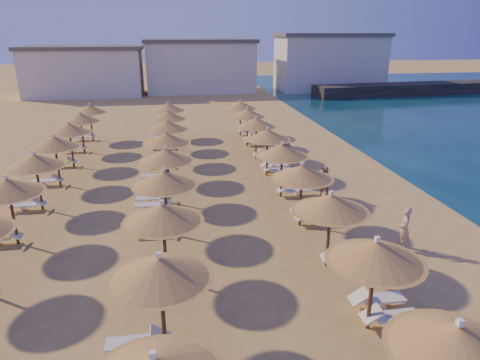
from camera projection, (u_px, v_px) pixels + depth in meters
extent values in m
plane|color=tan|center=(260.00, 239.00, 18.07)|extent=(220.00, 220.00, 0.00)
cube|color=black|center=(416.00, 89.00, 59.80)|extent=(30.26, 7.18, 1.50)
cube|color=silver|center=(85.00, 73.00, 57.90)|extent=(15.00, 8.00, 6.00)
cube|color=#59514C|center=(82.00, 48.00, 56.83)|extent=(15.60, 8.48, 0.50)
cube|color=silver|center=(201.00, 68.00, 61.58)|extent=(15.00, 8.00, 6.80)
cube|color=#59514C|center=(200.00, 41.00, 60.38)|extent=(15.60, 8.48, 0.50)
cube|color=silver|center=(329.00, 64.00, 63.45)|extent=(15.00, 8.00, 7.60)
cube|color=#59514C|center=(331.00, 35.00, 62.11)|extent=(15.60, 8.48, 0.50)
cone|color=#A86D30|center=(457.00, 339.00, 8.48)|extent=(2.61, 2.61, 0.62)
cone|color=#A86D30|center=(455.00, 349.00, 8.57)|extent=(2.81, 2.81, 0.12)
cube|color=white|center=(460.00, 323.00, 8.36)|extent=(0.12, 0.12, 0.14)
cylinder|color=brown|center=(371.00, 292.00, 12.27)|extent=(0.12, 0.12, 2.49)
cone|color=#A86D30|center=(376.00, 251.00, 11.85)|extent=(2.61, 2.61, 0.62)
cone|color=#A86D30|center=(375.00, 259.00, 11.93)|extent=(2.81, 2.81, 0.12)
cube|color=white|center=(377.00, 239.00, 11.72)|extent=(0.12, 0.12, 0.14)
cylinder|color=brown|center=(328.00, 236.00, 15.64)|extent=(0.12, 0.12, 2.49)
cone|color=#A86D30|center=(331.00, 203.00, 15.21)|extent=(2.61, 2.61, 0.62)
cone|color=#A86D30|center=(330.00, 209.00, 15.29)|extent=(2.81, 2.81, 0.12)
cube|color=white|center=(332.00, 193.00, 15.08)|extent=(0.12, 0.12, 0.14)
cylinder|color=brown|center=(301.00, 200.00, 19.00)|extent=(0.12, 0.12, 2.49)
cone|color=#A86D30|center=(302.00, 172.00, 18.57)|extent=(2.61, 2.61, 0.62)
cone|color=#A86D30|center=(302.00, 177.00, 18.65)|extent=(2.81, 2.81, 0.12)
cube|color=white|center=(302.00, 163.00, 18.44)|extent=(0.12, 0.12, 0.14)
cylinder|color=brown|center=(281.00, 174.00, 22.36)|extent=(0.12, 0.12, 2.49)
cone|color=#A86D30|center=(282.00, 150.00, 21.93)|extent=(2.61, 2.61, 0.62)
cone|color=#A86D30|center=(282.00, 155.00, 22.01)|extent=(2.81, 2.81, 0.12)
cube|color=white|center=(282.00, 143.00, 21.80)|extent=(0.12, 0.12, 0.14)
cylinder|color=brown|center=(267.00, 156.00, 25.72)|extent=(0.12, 0.12, 2.49)
cone|color=#A86D30|center=(267.00, 134.00, 25.29)|extent=(2.61, 2.61, 0.62)
cone|color=#A86D30|center=(267.00, 139.00, 25.37)|extent=(2.81, 2.81, 0.12)
cube|color=white|center=(268.00, 128.00, 25.17)|extent=(0.12, 0.12, 0.14)
cylinder|color=brown|center=(256.00, 141.00, 29.08)|extent=(0.12, 0.12, 2.49)
cone|color=#A86D30|center=(256.00, 122.00, 28.65)|extent=(2.61, 2.61, 0.62)
cone|color=#A86D30|center=(256.00, 126.00, 28.73)|extent=(2.81, 2.81, 0.12)
cube|color=white|center=(256.00, 117.00, 28.53)|extent=(0.12, 0.12, 0.14)
cylinder|color=brown|center=(247.00, 130.00, 32.44)|extent=(0.12, 0.12, 2.49)
cone|color=#A86D30|center=(247.00, 113.00, 32.01)|extent=(2.61, 2.61, 0.62)
cone|color=#A86D30|center=(247.00, 116.00, 32.09)|extent=(2.81, 2.81, 0.12)
cube|color=white|center=(247.00, 108.00, 31.89)|extent=(0.12, 0.12, 0.14)
cylinder|color=brown|center=(240.00, 121.00, 35.80)|extent=(0.12, 0.12, 2.49)
cone|color=#A86D30|center=(240.00, 105.00, 35.37)|extent=(2.61, 2.61, 0.62)
cone|color=#A86D30|center=(240.00, 108.00, 35.45)|extent=(2.81, 2.81, 0.12)
cube|color=white|center=(240.00, 101.00, 35.25)|extent=(0.12, 0.12, 0.14)
cube|color=white|center=(153.00, 355.00, 7.53)|extent=(0.12, 0.12, 0.14)
cylinder|color=brown|center=(163.00, 311.00, 11.44)|extent=(0.12, 0.12, 2.49)
cone|color=#A86D30|center=(160.00, 268.00, 11.01)|extent=(2.61, 2.61, 0.62)
cone|color=#A86D30|center=(160.00, 276.00, 11.10)|extent=(2.81, 2.81, 0.12)
cube|color=white|center=(159.00, 255.00, 10.89)|extent=(0.12, 0.12, 0.14)
cylinder|color=brown|center=(165.00, 247.00, 14.80)|extent=(0.12, 0.12, 2.49)
cone|color=#A86D30|center=(163.00, 213.00, 14.38)|extent=(2.61, 2.61, 0.62)
cone|color=#A86D30|center=(163.00, 219.00, 14.46)|extent=(2.81, 2.81, 0.12)
cube|color=white|center=(162.00, 202.00, 14.25)|extent=(0.12, 0.12, 0.14)
cylinder|color=brown|center=(166.00, 207.00, 18.16)|extent=(0.12, 0.12, 2.49)
cone|color=#A86D30|center=(164.00, 178.00, 17.74)|extent=(2.61, 2.61, 0.62)
cone|color=#A86D30|center=(165.00, 184.00, 17.82)|extent=(2.81, 2.81, 0.12)
cube|color=white|center=(164.00, 170.00, 17.61)|extent=(0.12, 0.12, 0.14)
cylinder|color=brown|center=(167.00, 180.00, 21.53)|extent=(0.12, 0.12, 2.49)
cone|color=#A86D30|center=(166.00, 155.00, 21.10)|extent=(2.61, 2.61, 0.62)
cone|color=#A86D30|center=(166.00, 160.00, 21.18)|extent=(2.81, 2.81, 0.12)
cube|color=white|center=(165.00, 148.00, 20.97)|extent=(0.12, 0.12, 0.14)
cylinder|color=brown|center=(168.00, 160.00, 24.89)|extent=(0.12, 0.12, 2.49)
cone|color=#A86D30|center=(166.00, 138.00, 24.46)|extent=(2.61, 2.61, 0.62)
cone|color=#A86D30|center=(167.00, 142.00, 24.54)|extent=(2.81, 2.81, 0.12)
cube|color=white|center=(166.00, 131.00, 24.33)|extent=(0.12, 0.12, 0.14)
cylinder|color=brown|center=(168.00, 145.00, 28.25)|extent=(0.12, 0.12, 2.49)
cone|color=#A86D30|center=(167.00, 125.00, 27.82)|extent=(2.61, 2.61, 0.62)
cone|color=#A86D30|center=(167.00, 129.00, 27.90)|extent=(2.81, 2.81, 0.12)
cube|color=white|center=(167.00, 119.00, 27.69)|extent=(0.12, 0.12, 0.14)
cylinder|color=brown|center=(169.00, 133.00, 31.61)|extent=(0.12, 0.12, 2.49)
cone|color=#A86D30|center=(168.00, 115.00, 31.18)|extent=(2.61, 2.61, 0.62)
cone|color=#A86D30|center=(168.00, 118.00, 31.26)|extent=(2.81, 2.81, 0.12)
cube|color=white|center=(167.00, 110.00, 31.06)|extent=(0.12, 0.12, 0.14)
cylinder|color=brown|center=(169.00, 123.00, 34.97)|extent=(0.12, 0.12, 2.49)
cone|color=#A86D30|center=(168.00, 107.00, 34.54)|extent=(2.61, 2.61, 0.62)
cone|color=#A86D30|center=(168.00, 110.00, 34.62)|extent=(2.81, 2.81, 0.12)
cube|color=white|center=(168.00, 102.00, 34.42)|extent=(0.12, 0.12, 0.14)
cylinder|color=brown|center=(13.00, 216.00, 17.30)|extent=(0.12, 0.12, 2.49)
cone|color=#A86D30|center=(7.00, 186.00, 16.87)|extent=(2.61, 2.61, 0.62)
cone|color=#A86D30|center=(9.00, 192.00, 16.96)|extent=(2.81, 2.81, 0.12)
cube|color=white|center=(6.00, 177.00, 16.75)|extent=(0.12, 0.12, 0.14)
cylinder|color=brown|center=(39.00, 186.00, 20.66)|extent=(0.12, 0.12, 2.49)
cone|color=#A86D30|center=(35.00, 160.00, 20.24)|extent=(2.61, 2.61, 0.62)
cone|color=#A86D30|center=(36.00, 165.00, 20.32)|extent=(2.81, 2.81, 0.12)
cube|color=white|center=(34.00, 152.00, 20.11)|extent=(0.12, 0.12, 0.14)
cylinder|color=brown|center=(58.00, 164.00, 24.03)|extent=(0.12, 0.12, 2.49)
cone|color=#A86D30|center=(54.00, 142.00, 23.60)|extent=(2.61, 2.61, 0.62)
cone|color=#A86D30|center=(55.00, 146.00, 23.68)|extent=(2.81, 2.81, 0.12)
cube|color=white|center=(53.00, 135.00, 23.47)|extent=(0.12, 0.12, 0.14)
cylinder|color=brown|center=(72.00, 148.00, 27.39)|extent=(0.12, 0.12, 2.49)
cone|color=#A86D30|center=(69.00, 128.00, 26.96)|extent=(2.61, 2.61, 0.62)
cone|color=#A86D30|center=(70.00, 132.00, 27.04)|extent=(2.81, 2.81, 0.12)
cube|color=white|center=(68.00, 122.00, 26.83)|extent=(0.12, 0.12, 0.14)
cylinder|color=brown|center=(83.00, 135.00, 30.75)|extent=(0.12, 0.12, 2.49)
cone|color=#A86D30|center=(80.00, 117.00, 30.32)|extent=(2.61, 2.61, 0.62)
cone|color=#A86D30|center=(81.00, 121.00, 30.40)|extent=(2.81, 2.81, 0.12)
cube|color=white|center=(80.00, 112.00, 30.19)|extent=(0.12, 0.12, 0.14)
cylinder|color=brown|center=(91.00, 125.00, 34.11)|extent=(0.12, 0.12, 2.49)
cone|color=#A86D30|center=(90.00, 109.00, 33.68)|extent=(2.61, 2.61, 0.62)
cone|color=#A86D30|center=(90.00, 112.00, 33.76)|extent=(2.81, 2.81, 0.12)
cube|color=white|center=(89.00, 104.00, 33.56)|extent=(0.12, 0.12, 0.14)
cube|color=white|center=(397.00, 316.00, 12.71)|extent=(1.38, 0.54, 0.06)
cube|color=white|center=(396.00, 320.00, 12.76)|extent=(0.06, 0.49, 0.32)
cube|color=white|center=(372.00, 314.00, 12.55)|extent=(0.58, 0.54, 0.40)
cube|color=white|center=(383.00, 298.00, 13.55)|extent=(1.38, 0.54, 0.06)
cube|color=white|center=(382.00, 302.00, 13.60)|extent=(0.06, 0.49, 0.32)
cube|color=white|center=(359.00, 297.00, 13.39)|extent=(0.58, 0.54, 0.40)
cube|color=white|center=(131.00, 342.00, 11.62)|extent=(1.38, 0.54, 0.06)
cube|color=white|center=(132.00, 347.00, 11.67)|extent=(0.06, 0.49, 0.32)
cube|color=white|center=(161.00, 335.00, 11.69)|extent=(0.58, 0.54, 0.40)
cube|color=white|center=(350.00, 256.00, 16.07)|extent=(1.38, 0.54, 0.06)
cube|color=white|center=(349.00, 260.00, 16.12)|extent=(0.06, 0.49, 0.32)
cube|color=white|center=(329.00, 255.00, 15.91)|extent=(0.58, 0.54, 0.40)
cube|color=white|center=(140.00, 273.00, 14.98)|extent=(1.38, 0.54, 0.06)
cube|color=white|center=(141.00, 277.00, 15.03)|extent=(0.06, 0.49, 0.32)
cube|color=white|center=(163.00, 267.00, 15.05)|extent=(0.58, 0.54, 0.40)
cube|color=white|center=(139.00, 287.00, 14.14)|extent=(1.38, 0.54, 0.06)
cube|color=white|center=(139.00, 291.00, 14.19)|extent=(0.06, 0.49, 0.32)
cube|color=white|center=(163.00, 281.00, 14.21)|extent=(0.58, 0.54, 0.40)
cube|color=gold|center=(138.00, 285.00, 14.12)|extent=(1.32, 0.50, 0.05)
cube|color=white|center=(319.00, 217.00, 19.43)|extent=(1.38, 0.54, 0.06)
cube|color=white|center=(319.00, 221.00, 19.48)|extent=(0.06, 0.49, 0.32)
cube|color=white|center=(302.00, 216.00, 19.27)|extent=(0.58, 0.54, 0.40)
cube|color=gold|center=(319.00, 216.00, 19.41)|extent=(1.32, 0.50, 0.05)
cube|color=white|center=(313.00, 210.00, 20.27)|extent=(1.38, 0.54, 0.06)
cube|color=white|center=(313.00, 213.00, 20.32)|extent=(0.06, 0.49, 0.32)
cube|color=white|center=(296.00, 208.00, 20.11)|extent=(0.58, 0.54, 0.40)
cube|color=white|center=(146.00, 228.00, 18.34)|extent=(1.38, 0.54, 0.06)
cube|color=white|center=(146.00, 232.00, 18.39)|extent=(0.06, 0.49, 0.32)
cube|color=white|center=(165.00, 224.00, 18.41)|extent=(0.58, 0.54, 0.40)
cube|color=gold|center=(146.00, 227.00, 18.32)|extent=(1.32, 0.50, 0.05)
cube|color=white|center=(297.00, 190.00, 22.79)|extent=(1.38, 0.54, 0.06)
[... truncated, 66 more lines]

